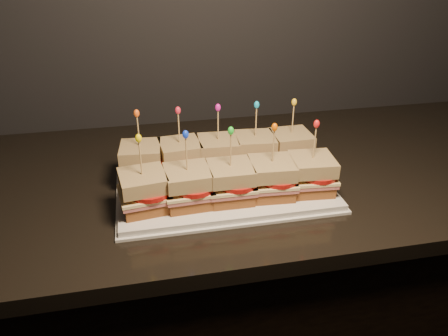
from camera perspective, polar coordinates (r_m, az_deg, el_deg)
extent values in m
cube|color=black|center=(1.33, -13.37, -20.06)|extent=(2.45, 0.65, 0.88)
cube|color=black|center=(1.04, -16.12, -2.78)|extent=(2.49, 0.69, 0.03)
cube|color=silver|center=(0.96, 0.00, -2.42)|extent=(0.45, 0.28, 0.02)
cube|color=silver|center=(0.97, 0.00, -2.73)|extent=(0.47, 0.29, 0.01)
cube|color=brown|center=(0.99, -10.61, -0.49)|extent=(0.09, 0.09, 0.02)
cube|color=#B35859|center=(0.99, -10.69, 0.32)|extent=(0.10, 0.10, 0.01)
cube|color=#F4DD96|center=(0.98, -10.72, 0.68)|extent=(0.10, 0.10, 0.01)
cylinder|color=#AB1510|center=(0.97, -10.05, 0.98)|extent=(0.09, 0.09, 0.01)
cube|color=#562F0A|center=(0.97, -10.86, 2.08)|extent=(0.09, 0.09, 0.03)
cylinder|color=tan|center=(0.95, -11.10, 4.50)|extent=(0.00, 0.00, 0.09)
ellipsoid|color=#F65714|center=(0.94, -11.35, 7.03)|extent=(0.01, 0.01, 0.02)
cube|color=brown|center=(1.00, -5.64, -0.02)|extent=(0.09, 0.09, 0.02)
cube|color=#B35859|center=(0.99, -5.68, 0.79)|extent=(0.10, 0.10, 0.01)
cube|color=#F4DD96|center=(0.99, -5.70, 1.15)|extent=(0.10, 0.10, 0.01)
cylinder|color=#AB1510|center=(0.98, -4.99, 1.45)|extent=(0.09, 0.09, 0.01)
cube|color=#562F0A|center=(0.97, -5.78, 2.56)|extent=(0.09, 0.09, 0.03)
cylinder|color=tan|center=(0.96, -5.90, 4.98)|extent=(0.00, 0.00, 0.09)
ellipsoid|color=red|center=(0.94, -6.04, 7.50)|extent=(0.01, 0.01, 0.02)
cube|color=brown|center=(1.01, -0.74, 0.44)|extent=(0.09, 0.09, 0.02)
cube|color=#B35859|center=(1.00, -0.75, 1.25)|extent=(0.10, 0.10, 0.01)
cube|color=#F4DD96|center=(1.00, -0.75, 1.61)|extent=(0.10, 0.10, 0.01)
cylinder|color=#AB1510|center=(0.99, -0.01, 1.91)|extent=(0.09, 0.09, 0.01)
cube|color=#562F0A|center=(0.99, -0.76, 3.00)|extent=(0.09, 0.09, 0.03)
cylinder|color=tan|center=(0.97, -0.78, 5.41)|extent=(0.00, 0.00, 0.09)
ellipsoid|color=#D4159A|center=(0.95, -0.79, 7.91)|extent=(0.01, 0.01, 0.02)
cube|color=brown|center=(1.03, 4.02, 0.89)|extent=(0.09, 0.09, 0.02)
cube|color=#B35859|center=(1.02, 4.05, 1.68)|extent=(0.10, 0.10, 0.01)
cube|color=#F4DD96|center=(1.02, 4.06, 2.04)|extent=(0.10, 0.10, 0.01)
cylinder|color=#AB1510|center=(1.01, 4.82, 2.33)|extent=(0.09, 0.09, 0.01)
cube|color=#562F0A|center=(1.00, 4.11, 3.41)|extent=(0.09, 0.09, 0.03)
cylinder|color=tan|center=(0.99, 4.20, 5.78)|extent=(0.00, 0.00, 0.09)
ellipsoid|color=#159FCA|center=(0.97, 4.29, 8.24)|extent=(0.01, 0.01, 0.02)
cube|color=brown|center=(1.05, 8.59, 1.32)|extent=(0.09, 0.09, 0.02)
cube|color=#B35859|center=(1.04, 8.65, 2.09)|extent=(0.10, 0.09, 0.01)
cube|color=#F4DD96|center=(1.04, 8.68, 2.44)|extent=(0.10, 0.09, 0.01)
cylinder|color=#AB1510|center=(1.04, 9.44, 2.73)|extent=(0.09, 0.09, 0.01)
cube|color=#562F0A|center=(1.03, 8.78, 3.79)|extent=(0.09, 0.09, 0.03)
cylinder|color=tan|center=(1.01, 8.97, 6.10)|extent=(0.00, 0.00, 0.09)
ellipsoid|color=yellow|center=(1.00, 9.16, 8.50)|extent=(0.01, 0.01, 0.02)
cube|color=brown|center=(0.88, -10.28, -4.46)|extent=(0.10, 0.10, 0.02)
cube|color=#B35859|center=(0.87, -10.37, -3.58)|extent=(0.10, 0.10, 0.01)
cube|color=#F4DD96|center=(0.87, -10.41, -3.19)|extent=(0.11, 0.10, 0.01)
cylinder|color=#AB1510|center=(0.86, -9.64, -2.89)|extent=(0.09, 0.09, 0.01)
cube|color=#562F0A|center=(0.86, -10.56, -1.65)|extent=(0.10, 0.10, 0.03)
cylinder|color=tan|center=(0.83, -10.83, 1.02)|extent=(0.00, 0.00, 0.09)
ellipsoid|color=yellow|center=(0.82, -11.11, 3.84)|extent=(0.01, 0.01, 0.02)
cube|color=brown|center=(0.88, -4.67, -3.91)|extent=(0.09, 0.09, 0.02)
cube|color=#B35859|center=(0.88, -4.71, -3.03)|extent=(0.10, 0.09, 0.01)
cube|color=#F4DD96|center=(0.87, -4.73, -2.64)|extent=(0.10, 0.10, 0.01)
cylinder|color=#AB1510|center=(0.87, -3.91, -2.33)|extent=(0.09, 0.09, 0.01)
cube|color=#562F0A|center=(0.86, -4.80, -1.10)|extent=(0.09, 0.09, 0.03)
cylinder|color=tan|center=(0.84, -4.92, 1.58)|extent=(0.00, 0.00, 0.09)
ellipsoid|color=#1235DB|center=(0.82, -5.05, 4.39)|extent=(0.01, 0.01, 0.02)
cube|color=brown|center=(0.90, 0.84, -3.34)|extent=(0.09, 0.09, 0.02)
cube|color=#B35859|center=(0.89, 0.84, -2.46)|extent=(0.09, 0.09, 0.01)
cube|color=#F4DD96|center=(0.88, 0.85, -2.07)|extent=(0.10, 0.09, 0.01)
cylinder|color=#AB1510|center=(0.88, 1.70, -1.76)|extent=(0.09, 0.09, 0.01)
cube|color=#562F0A|center=(0.87, 0.86, -0.55)|extent=(0.09, 0.09, 0.03)
cylinder|color=tan|center=(0.85, 0.88, 2.10)|extent=(0.00, 0.00, 0.09)
ellipsoid|color=green|center=(0.83, 0.90, 4.89)|extent=(0.01, 0.01, 0.02)
cube|color=brown|center=(0.92, 6.15, -2.75)|extent=(0.09, 0.09, 0.02)
cube|color=#B35859|center=(0.91, 6.20, -1.89)|extent=(0.10, 0.10, 0.01)
cube|color=#F4DD96|center=(0.91, 6.22, -1.51)|extent=(0.10, 0.10, 0.01)
cylinder|color=#AB1510|center=(0.90, 7.08, -1.20)|extent=(0.09, 0.09, 0.01)
cube|color=#562F0A|center=(0.89, 6.31, -0.01)|extent=(0.09, 0.09, 0.03)
cylinder|color=tan|center=(0.87, 6.46, 2.59)|extent=(0.00, 0.00, 0.09)
ellipsoid|color=#E85B01|center=(0.85, 6.62, 5.31)|extent=(0.01, 0.01, 0.02)
cube|color=brown|center=(0.94, 11.18, -2.18)|extent=(0.09, 0.09, 0.02)
cube|color=#B35859|center=(0.94, 11.27, -1.34)|extent=(0.10, 0.10, 0.01)
cube|color=#F4DD96|center=(0.93, 11.31, -0.96)|extent=(0.10, 0.10, 0.01)
cylinder|color=#AB1510|center=(0.93, 12.17, -0.66)|extent=(0.09, 0.09, 0.01)
cube|color=#562F0A|center=(0.92, 11.46, 0.50)|extent=(0.09, 0.09, 0.03)
cylinder|color=tan|center=(0.90, 11.73, 3.02)|extent=(0.00, 0.00, 0.09)
ellipsoid|color=red|center=(0.88, 12.01, 5.67)|extent=(0.01, 0.01, 0.02)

